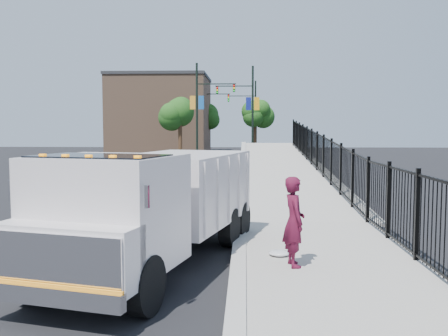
{
  "coord_description": "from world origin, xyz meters",
  "views": [
    {
      "loc": [
        0.13,
        -9.97,
        2.77
      ],
      "look_at": [
        -0.38,
        2.0,
        1.8
      ],
      "focal_mm": 40.0,
      "sensor_mm": 36.0,
      "label": 1
    }
  ],
  "objects": [
    {
      "name": "ground",
      "position": [
        0.0,
        0.0,
        0.0
      ],
      "size": [
        120.0,
        120.0,
        0.0
      ],
      "primitive_type": "plane",
      "color": "black",
      "rests_on": "ground"
    },
    {
      "name": "sidewalk",
      "position": [
        1.93,
        -2.0,
        0.06
      ],
      "size": [
        3.55,
        12.0,
        0.12
      ],
      "primitive_type": "cube",
      "color": "#9E998E",
      "rests_on": "ground"
    },
    {
      "name": "curb",
      "position": [
        0.0,
        -2.0,
        0.08
      ],
      "size": [
        0.3,
        12.0,
        0.16
      ],
      "primitive_type": "cube",
      "color": "#ADAAA3",
      "rests_on": "ground"
    },
    {
      "name": "ramp",
      "position": [
        2.12,
        16.0,
        0.0
      ],
      "size": [
        3.95,
        24.06,
        3.19
      ],
      "primitive_type": "cube",
      "rotation": [
        0.06,
        0.0,
        0.0
      ],
      "color": "#9E998E",
      "rests_on": "ground"
    },
    {
      "name": "iron_fence",
      "position": [
        3.55,
        12.0,
        0.9
      ],
      "size": [
        0.1,
        28.0,
        1.8
      ],
      "primitive_type": "cube",
      "color": "black",
      "rests_on": "ground"
    },
    {
      "name": "truck",
      "position": [
        -1.67,
        -0.32,
        1.33
      ],
      "size": [
        3.83,
        7.22,
        2.36
      ],
      "rotation": [
        0.0,
        0.0,
        -0.25
      ],
      "color": "black",
      "rests_on": "ground"
    },
    {
      "name": "worker",
      "position": [
        1.06,
        -0.53,
        0.98
      ],
      "size": [
        0.52,
        0.69,
        1.73
      ],
      "primitive_type": "imported",
      "rotation": [
        0.0,
        0.0,
        1.75
      ],
      "color": "#500F25",
      "rests_on": "sidewalk"
    },
    {
      "name": "debris",
      "position": [
        0.84,
        0.23,
        0.18
      ],
      "size": [
        0.45,
        0.45,
        0.11
      ],
      "primitive_type": "ellipsoid",
      "color": "silver",
      "rests_on": "sidewalk"
    },
    {
      "name": "light_pole_0",
      "position": [
        -3.55,
        30.96,
        4.36
      ],
      "size": [
        3.77,
        0.22,
        8.0
      ],
      "color": "black",
      "rests_on": "ground"
    },
    {
      "name": "light_pole_1",
      "position": [
        0.43,
        33.1,
        4.36
      ],
      "size": [
        3.78,
        0.22,
        8.0
      ],
      "color": "black",
      "rests_on": "ground"
    },
    {
      "name": "light_pole_2",
      "position": [
        -4.42,
        43.23,
        4.36
      ],
      "size": [
        3.77,
        0.22,
        8.0
      ],
      "color": "black",
      "rests_on": "ground"
    },
    {
      "name": "light_pole_3",
      "position": [
        0.93,
        46.65,
        4.36
      ],
      "size": [
        3.78,
        0.22,
        8.0
      ],
      "color": "black",
      "rests_on": "ground"
    },
    {
      "name": "tree_0",
      "position": [
        -5.73,
        34.63,
        3.95
      ],
      "size": [
        2.68,
        2.68,
        5.34
      ],
      "color": "#382314",
      "rests_on": "ground"
    },
    {
      "name": "tree_1",
      "position": [
        1.08,
        39.37,
        3.9
      ],
      "size": [
        2.12,
        2.12,
        5.06
      ],
      "color": "#382314",
      "rests_on": "ground"
    },
    {
      "name": "tree_2",
      "position": [
        -4.32,
        47.6,
        3.95
      ],
      "size": [
        2.69,
        2.69,
        5.34
      ],
      "color": "#382314",
      "rests_on": "ground"
    },
    {
      "name": "building",
      "position": [
        -9.0,
        44.0,
        4.0
      ],
      "size": [
        10.0,
        10.0,
        8.0
      ],
      "primitive_type": "cube",
      "color": "#8C664C",
      "rests_on": "ground"
    }
  ]
}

